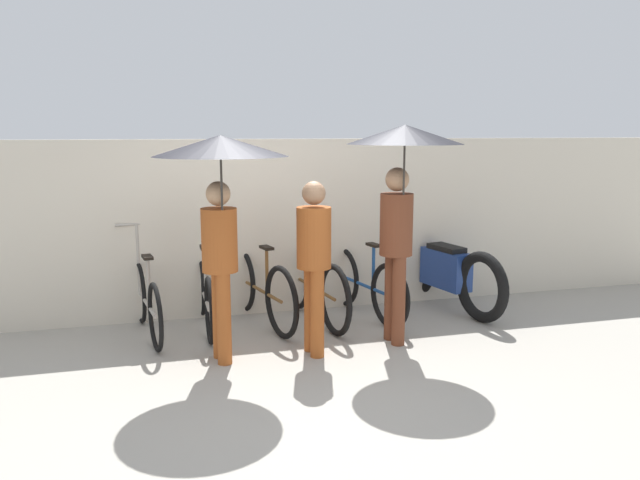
# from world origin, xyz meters

# --- Properties ---
(ground_plane) EXTENTS (30.00, 30.00, 0.00)m
(ground_plane) POSITION_xyz_m (0.00, 0.00, 0.00)
(ground_plane) COLOR #9E998E
(back_wall) EXTENTS (11.41, 0.12, 1.99)m
(back_wall) POSITION_xyz_m (0.00, 2.07, 1.00)
(back_wall) COLOR beige
(back_wall) RESTS_ON ground
(parked_bicycle_0) EXTENTS (0.44, 1.64, 1.11)m
(parked_bicycle_0) POSITION_xyz_m (-1.19, 1.54, 0.36)
(parked_bicycle_0) COLOR black
(parked_bicycle_0) RESTS_ON ground
(parked_bicycle_1) EXTENTS (0.44, 1.69, 1.06)m
(parked_bicycle_1) POSITION_xyz_m (-0.59, 1.63, 0.36)
(parked_bicycle_1) COLOR black
(parked_bicycle_1) RESTS_ON ground
(parked_bicycle_2) EXTENTS (0.57, 1.81, 0.98)m
(parked_bicycle_2) POSITION_xyz_m (-0.00, 1.63, 0.39)
(parked_bicycle_2) COLOR black
(parked_bicycle_2) RESTS_ON ground
(parked_bicycle_3) EXTENTS (0.45, 1.82, 1.05)m
(parked_bicycle_3) POSITION_xyz_m (0.59, 1.57, 0.39)
(parked_bicycle_3) COLOR black
(parked_bicycle_3) RESTS_ON ground
(parked_bicycle_4) EXTENTS (0.53, 1.70, 0.98)m
(parked_bicycle_4) POSITION_xyz_m (1.19, 1.59, 0.37)
(parked_bicycle_4) COLOR black
(parked_bicycle_4) RESTS_ON ground
(pedestrian_leading) EXTENTS (1.16, 1.16, 2.05)m
(pedestrian_leading) POSITION_xyz_m (-0.52, 0.52, 1.67)
(pedestrian_leading) COLOR #9E4C1E
(pedestrian_leading) RESTS_ON ground
(pedestrian_center) EXTENTS (0.32, 0.32, 1.63)m
(pedestrian_center) POSITION_xyz_m (0.32, 0.57, 0.95)
(pedestrian_center) COLOR #9E4C1E
(pedestrian_center) RESTS_ON ground
(pedestrian_trailing) EXTENTS (1.09, 1.09, 2.14)m
(pedestrian_trailing) POSITION_xyz_m (1.19, 0.58, 1.71)
(pedestrian_trailing) COLOR brown
(pedestrian_trailing) RESTS_ON ground
(motorcycle) EXTENTS (0.68, 2.03, 0.96)m
(motorcycle) POSITION_xyz_m (2.22, 1.65, 0.43)
(motorcycle) COLOR black
(motorcycle) RESTS_ON ground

